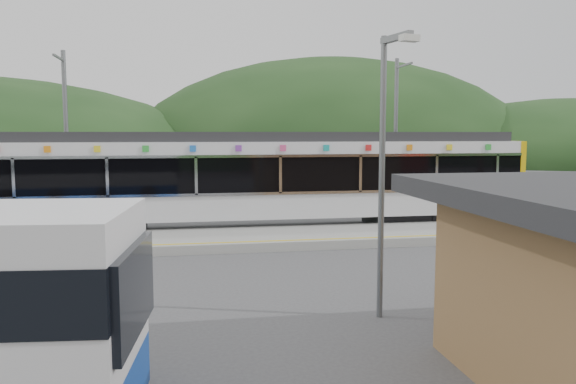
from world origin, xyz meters
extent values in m
plane|color=#4C4C4F|center=(0.00, 0.00, 0.00)|extent=(120.00, 120.00, 0.00)
ellipsoid|color=#1E3D19|center=(16.00, 54.00, 0.00)|extent=(52.00, 39.00, 26.00)
ellipsoid|color=#1E3D19|center=(45.00, 48.00, 0.00)|extent=(44.00, 33.00, 16.00)
cube|color=#9E9E99|center=(0.00, 3.30, 0.15)|extent=(26.00, 3.20, 0.30)
cube|color=yellow|center=(0.00, 2.00, 0.30)|extent=(26.00, 0.10, 0.01)
cube|color=black|center=(-5.40, 6.00, 0.30)|extent=(3.20, 2.20, 0.56)
cube|color=black|center=(6.60, 6.00, 0.30)|extent=(3.20, 2.20, 0.56)
cube|color=silver|center=(0.60, 6.00, 1.04)|extent=(20.00, 2.90, 0.92)
cube|color=black|center=(0.60, 6.00, 2.23)|extent=(20.00, 2.96, 1.45)
cube|color=silver|center=(0.60, 4.50, 1.55)|extent=(20.00, 0.05, 0.10)
cube|color=silver|center=(0.60, 4.50, 2.90)|extent=(20.00, 0.05, 0.10)
cube|color=silver|center=(0.60, 6.00, 3.17)|extent=(20.00, 2.90, 0.45)
cube|color=#2D2D30|center=(0.60, 6.00, 3.58)|extent=(19.40, 2.50, 0.36)
cube|color=#E1BA0B|center=(10.72, 6.00, 1.90)|extent=(0.24, 2.92, 3.00)
cube|color=silver|center=(-7.90, 4.50, 2.23)|extent=(0.10, 0.05, 1.35)
cube|color=silver|center=(-4.90, 4.50, 2.23)|extent=(0.10, 0.05, 1.35)
cube|color=silver|center=(-1.90, 4.50, 2.23)|extent=(0.10, 0.05, 1.35)
cube|color=silver|center=(1.10, 4.50, 2.23)|extent=(0.10, 0.05, 1.35)
cube|color=silver|center=(4.10, 4.50, 2.23)|extent=(0.10, 0.05, 1.35)
cube|color=silver|center=(7.10, 4.50, 2.23)|extent=(0.10, 0.05, 1.35)
cube|color=silver|center=(9.60, 4.50, 2.23)|extent=(0.10, 0.05, 1.35)
cube|color=orange|center=(-6.80, 4.51, 3.18)|extent=(0.22, 0.04, 0.22)
cube|color=yellow|center=(-5.20, 4.51, 3.18)|extent=(0.22, 0.04, 0.22)
cube|color=green|center=(-3.60, 4.51, 3.18)|extent=(0.22, 0.04, 0.22)
cube|color=blue|center=(-2.00, 4.51, 3.18)|extent=(0.22, 0.04, 0.22)
cube|color=purple|center=(-0.40, 4.51, 3.18)|extent=(0.22, 0.04, 0.22)
cube|color=#E54C8C|center=(1.20, 4.51, 3.18)|extent=(0.22, 0.04, 0.22)
cube|color=#19A5A5|center=(2.80, 4.51, 3.18)|extent=(0.22, 0.04, 0.22)
cube|color=red|center=(4.40, 4.51, 3.18)|extent=(0.22, 0.04, 0.22)
cube|color=orange|center=(6.00, 4.51, 3.18)|extent=(0.22, 0.04, 0.22)
cube|color=yellow|center=(7.60, 4.51, 3.18)|extent=(0.22, 0.04, 0.22)
cube|color=green|center=(9.20, 4.51, 3.18)|extent=(0.22, 0.04, 0.22)
cylinder|color=slate|center=(-7.00, 8.60, 3.50)|extent=(0.18, 0.18, 7.00)
cube|color=slate|center=(-7.00, 7.80, 6.60)|extent=(0.08, 1.80, 0.08)
cylinder|color=slate|center=(7.00, 8.60, 3.50)|extent=(0.18, 0.18, 7.00)
cube|color=slate|center=(7.00, 7.80, 6.60)|extent=(0.08, 1.80, 0.08)
cylinder|color=slate|center=(1.61, -4.80, 2.79)|extent=(0.12, 0.12, 5.59)
cube|color=slate|center=(1.61, -5.22, 5.50)|extent=(0.32, 0.94, 0.12)
cube|color=silver|center=(1.61, -5.64, 5.42)|extent=(0.38, 0.25, 0.12)
camera|label=1|loc=(-2.16, -15.39, 3.73)|focal=35.00mm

